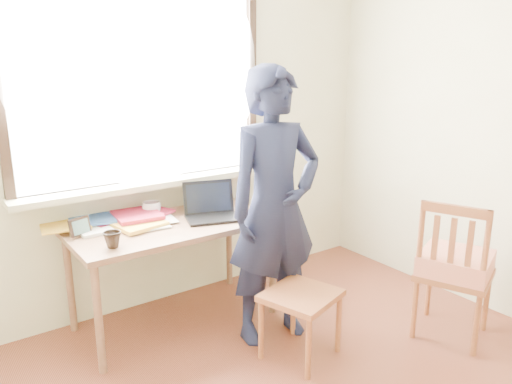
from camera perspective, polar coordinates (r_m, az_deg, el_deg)
room_shell at (r=2.10m, az=11.61°, el=11.17°), size 3.52×4.02×2.61m
desk at (r=3.36m, az=-9.48°, el=-4.75°), size 1.33×0.66×0.71m
laptop at (r=3.42m, az=-5.18°, el=-1.98°), size 0.42×0.37×0.24m
mug_white at (r=3.51m, az=-11.86°, el=-1.91°), size 0.18×0.18×0.10m
mug_dark at (r=2.99m, az=-16.08°, el=-5.25°), size 0.10×0.10×0.10m
mouse at (r=3.48m, az=-1.47°, el=-2.26°), size 0.09×0.06×0.03m
desk_clutter at (r=3.38m, az=-16.27°, el=-3.23°), size 0.73×0.50×0.06m
book_a at (r=3.41m, az=-17.48°, el=-3.44°), size 0.35×0.37×0.03m
book_b at (r=3.68m, az=-6.47°, el=-1.52°), size 0.26×0.30×0.02m
picture_frame at (r=3.22m, az=-19.48°, el=-3.90°), size 0.14×0.06×0.11m
work_chair at (r=3.07m, az=5.15°, el=-12.47°), size 0.50×0.49×0.42m
side_chair at (r=3.45m, az=21.78°, el=-7.82°), size 0.54×0.55×0.93m
person at (r=3.10m, az=2.13°, el=-1.79°), size 0.68×0.48×1.74m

